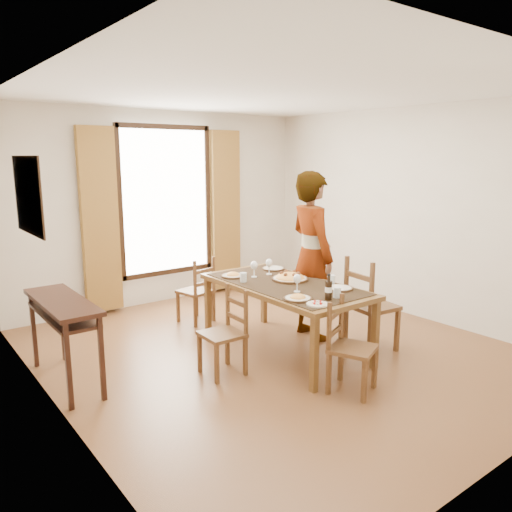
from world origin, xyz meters
TOP-DOWN VIEW (x-y plane):
  - ground at (0.00, 0.00)m, footprint 5.00×5.00m
  - room_shell at (-0.00, 0.13)m, footprint 4.60×5.10m
  - console_table at (-2.03, 0.60)m, footprint 0.38×1.20m
  - dining_table at (0.07, -0.06)m, footprint 0.95×1.89m
  - chair_west at (-0.75, -0.13)m, footprint 0.38×0.38m
  - chair_north at (-0.17, 1.35)m, footprint 0.44×0.44m
  - chair_south at (-0.07, -1.11)m, footprint 0.49×0.49m
  - chair_east at (0.82, -0.58)m, footprint 0.50×0.50m
  - man at (0.62, 0.12)m, footprint 0.90×0.76m
  - plate_sw at (-0.23, -0.59)m, footprint 0.27×0.27m
  - plate_se at (0.36, -0.57)m, footprint 0.27×0.27m
  - plate_nw at (-0.20, 0.52)m, footprint 0.27×0.27m
  - plate_ne at (0.39, 0.53)m, footprint 0.27×0.27m
  - pasta_platter at (0.21, 0.02)m, footprint 0.40×0.40m
  - caprese_plate at (-0.21, -0.83)m, footprint 0.20×0.20m
  - wine_glass_a at (-0.06, -0.39)m, footprint 0.08×0.08m
  - wine_glass_b at (0.19, 0.36)m, footprint 0.08×0.08m
  - wine_glass_c at (-0.02, 0.36)m, footprint 0.08×0.08m
  - tumbler_a at (0.43, -0.38)m, footprint 0.07×0.07m
  - tumbler_b at (-0.24, 0.27)m, footprint 0.07×0.07m
  - tumbler_c at (0.11, -0.76)m, footprint 0.07×0.07m
  - wine_bottle at (-0.00, -0.77)m, footprint 0.07×0.07m

SIDE VIEW (x-z plane):
  - ground at x=0.00m, z-range 0.00..0.00m
  - chair_north at x=-0.17m, z-range -0.03..0.81m
  - chair_west at x=-0.75m, z-range -0.03..0.81m
  - chair_south at x=-0.07m, z-range -0.03..0.82m
  - chair_east at x=0.82m, z-range -0.04..0.99m
  - console_table at x=-2.03m, z-range 0.28..1.08m
  - dining_table at x=0.07m, z-range 0.31..1.07m
  - caprese_plate at x=-0.21m, z-range 0.76..0.80m
  - plate_sw at x=-0.23m, z-range 0.76..0.81m
  - plate_se at x=0.36m, z-range 0.76..0.81m
  - plate_nw at x=-0.20m, z-range 0.76..0.81m
  - plate_ne at x=0.39m, z-range 0.76..0.81m
  - pasta_platter at x=0.21m, z-range 0.76..0.86m
  - tumbler_a at x=0.43m, z-range 0.76..0.86m
  - tumbler_b at x=-0.24m, z-range 0.76..0.86m
  - tumbler_c at x=0.11m, z-range 0.76..0.86m
  - wine_glass_a at x=-0.06m, z-range 0.76..0.94m
  - wine_glass_b at x=0.19m, z-range 0.76..0.94m
  - wine_glass_c at x=-0.02m, z-range 0.76..0.94m
  - wine_bottle at x=0.00m, z-range 0.76..1.00m
  - man at x=0.62m, z-range 0.00..1.92m
  - room_shell at x=0.00m, z-range 0.17..2.91m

